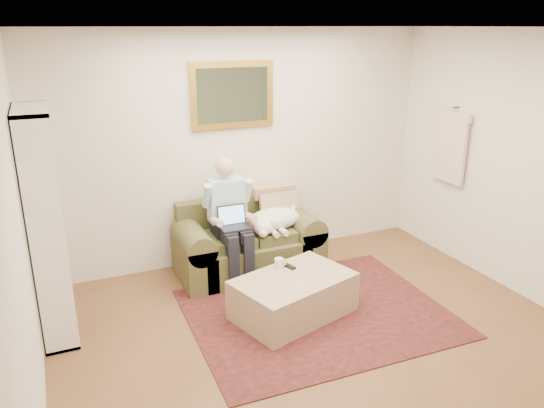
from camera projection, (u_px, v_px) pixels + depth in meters
room_shell at (338, 205)px, 4.09m from camera, size 4.51×5.00×2.61m
rug at (317, 313)px, 5.07m from camera, size 2.42×1.96×0.01m
sofa at (248, 248)px, 5.87m from camera, size 1.56×0.80×0.94m
seated_man at (232, 222)px, 5.54m from camera, size 0.52×0.74×1.32m
laptop at (233, 221)px, 5.47m from camera, size 0.30×0.24×0.22m
sleeping_dog at (274, 219)px, 5.80m from camera, size 0.64×0.40×0.24m
ottoman at (293, 296)px, 4.98m from camera, size 1.23×0.97×0.39m
coffee_mug at (279, 263)px, 5.09m from camera, size 0.08×0.08×0.10m
tv_remote at (289, 266)px, 5.12m from camera, size 0.09×0.16×0.02m
bookshelf at (46, 226)px, 4.48m from camera, size 0.28×0.80×2.00m
wall_mirror at (232, 95)px, 5.70m from camera, size 0.94×0.04×0.72m
hanging_shirt at (451, 143)px, 5.98m from camera, size 0.06×0.52×0.90m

